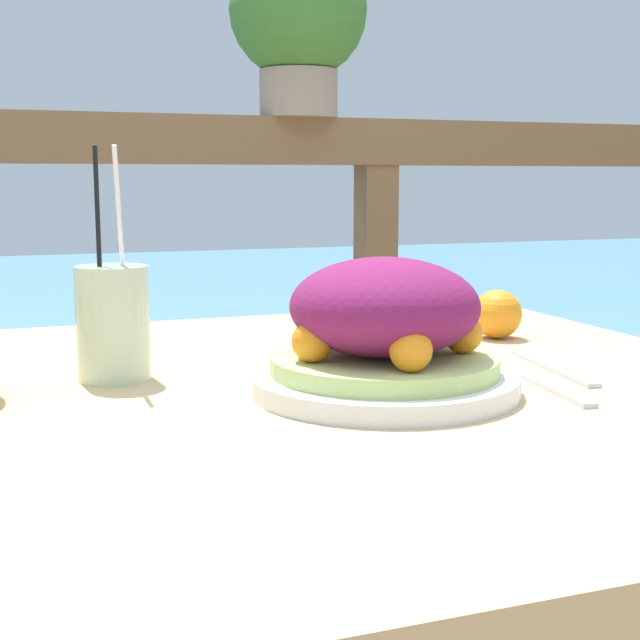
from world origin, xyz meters
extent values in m
cube|color=tan|center=(0.00, 0.00, 0.74)|extent=(1.06, 0.96, 0.04)
cube|color=tan|center=(0.47, 0.42, 0.36)|extent=(0.06, 0.06, 0.72)
cube|color=brown|center=(0.00, 0.84, 1.05)|extent=(2.80, 0.08, 0.09)
cube|color=brown|center=(0.46, 0.84, 0.50)|extent=(0.07, 0.07, 1.00)
cube|color=#568EA8|center=(0.00, 3.34, 0.23)|extent=(12.00, 4.00, 0.47)
cylinder|color=silver|center=(0.08, -0.05, 0.77)|extent=(0.27, 0.27, 0.02)
cylinder|color=#B7D17A|center=(0.08, -0.05, 0.79)|extent=(0.23, 0.23, 0.02)
ellipsoid|color=#72194C|center=(0.08, -0.05, 0.85)|extent=(0.19, 0.19, 0.10)
sphere|color=orange|center=(0.16, -0.06, 0.82)|extent=(0.04, 0.04, 0.04)
sphere|color=orange|center=(0.10, 0.03, 0.82)|extent=(0.04, 0.04, 0.04)
sphere|color=orange|center=(0.00, -0.05, 0.82)|extent=(0.04, 0.04, 0.04)
sphere|color=orange|center=(0.07, -0.12, 0.82)|extent=(0.04, 0.04, 0.04)
cylinder|color=beige|center=(-0.17, 0.11, 0.83)|extent=(0.08, 0.08, 0.12)
cylinder|color=black|center=(-0.18, 0.11, 0.90)|extent=(0.01, 0.05, 0.22)
cylinder|color=white|center=(-0.16, 0.10, 0.90)|extent=(0.02, 0.05, 0.22)
cylinder|color=gray|center=(0.29, 0.84, 1.14)|extent=(0.15, 0.15, 0.09)
sphere|color=#336B2D|center=(0.29, 0.84, 1.30)|extent=(0.27, 0.27, 0.27)
cube|color=silver|center=(0.24, -0.08, 0.77)|extent=(0.04, 0.18, 0.00)
cube|color=silver|center=(0.30, -0.02, 0.77)|extent=(0.04, 0.18, 0.00)
sphere|color=orange|center=(0.35, 0.18, 0.80)|extent=(0.06, 0.06, 0.06)
camera|label=1|loc=(-0.28, -0.84, 0.98)|focal=50.00mm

